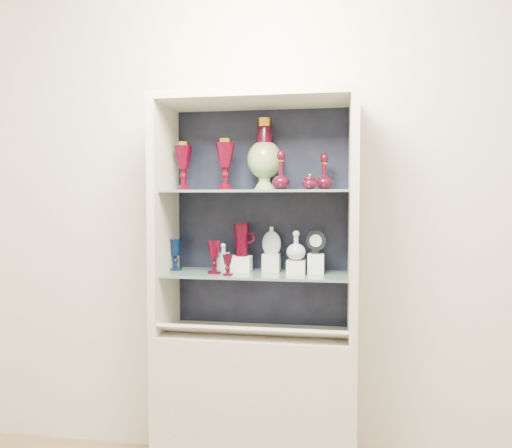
% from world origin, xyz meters
% --- Properties ---
extents(wall_back, '(3.50, 0.02, 2.80)m').
position_xyz_m(wall_back, '(0.00, 1.75, 1.40)').
color(wall_back, silver).
rests_on(wall_back, ground).
extents(cabinet_base, '(1.00, 0.40, 0.75)m').
position_xyz_m(cabinet_base, '(0.00, 1.53, 0.38)').
color(cabinet_base, beige).
rests_on(cabinet_base, ground).
extents(cabinet_back_panel, '(0.98, 0.02, 1.15)m').
position_xyz_m(cabinet_back_panel, '(0.00, 1.72, 1.32)').
color(cabinet_back_panel, black).
rests_on(cabinet_back_panel, cabinet_base).
extents(cabinet_side_left, '(0.04, 0.40, 1.15)m').
position_xyz_m(cabinet_side_left, '(-0.48, 1.53, 1.32)').
color(cabinet_side_left, beige).
rests_on(cabinet_side_left, cabinet_base).
extents(cabinet_side_right, '(0.04, 0.40, 1.15)m').
position_xyz_m(cabinet_side_right, '(0.48, 1.53, 1.32)').
color(cabinet_side_right, beige).
rests_on(cabinet_side_right, cabinet_base).
extents(cabinet_top_cap, '(1.00, 0.40, 0.04)m').
position_xyz_m(cabinet_top_cap, '(0.00, 1.53, 1.92)').
color(cabinet_top_cap, beige).
rests_on(cabinet_top_cap, cabinet_side_left).
extents(shelf_lower, '(0.92, 0.34, 0.01)m').
position_xyz_m(shelf_lower, '(0.00, 1.55, 1.04)').
color(shelf_lower, slate).
rests_on(shelf_lower, cabinet_side_left).
extents(shelf_upper, '(0.92, 0.34, 0.01)m').
position_xyz_m(shelf_upper, '(0.00, 1.55, 1.46)').
color(shelf_upper, slate).
rests_on(shelf_upper, cabinet_side_left).
extents(label_ledge, '(0.92, 0.17, 0.09)m').
position_xyz_m(label_ledge, '(0.00, 1.42, 0.78)').
color(label_ledge, beige).
rests_on(label_ledge, cabinet_base).
extents(label_card_0, '(0.10, 0.06, 0.03)m').
position_xyz_m(label_card_0, '(0.07, 1.42, 0.80)').
color(label_card_0, white).
rests_on(label_card_0, label_ledge).
extents(label_card_1, '(0.10, 0.06, 0.03)m').
position_xyz_m(label_card_1, '(0.32, 1.42, 0.80)').
color(label_card_1, white).
rests_on(label_card_1, label_ledge).
extents(label_card_2, '(0.10, 0.06, 0.03)m').
position_xyz_m(label_card_2, '(-0.27, 1.42, 0.80)').
color(label_card_2, white).
rests_on(label_card_2, label_ledge).
extents(label_card_3, '(0.10, 0.06, 0.03)m').
position_xyz_m(label_card_3, '(0.05, 1.42, 0.80)').
color(label_card_3, white).
rests_on(label_card_3, label_ledge).
extents(pedestal_lamp_left, '(0.11, 0.11, 0.25)m').
position_xyz_m(pedestal_lamp_left, '(-0.40, 1.59, 1.60)').
color(pedestal_lamp_left, '#4D0013').
rests_on(pedestal_lamp_left, shelf_upper).
extents(pedestal_lamp_right, '(0.13, 0.13, 0.26)m').
position_xyz_m(pedestal_lamp_right, '(-0.16, 1.56, 1.60)').
color(pedestal_lamp_right, '#4D0013').
rests_on(pedestal_lamp_right, shelf_upper).
extents(enamel_urn, '(0.23, 0.23, 0.37)m').
position_xyz_m(enamel_urn, '(0.03, 1.61, 1.65)').
color(enamel_urn, '#0B4C14').
rests_on(enamel_urn, shelf_upper).
extents(ruby_decanter_a, '(0.11, 0.11, 0.22)m').
position_xyz_m(ruby_decanter_a, '(0.13, 1.52, 1.58)').
color(ruby_decanter_a, '#460819').
rests_on(ruby_decanter_a, shelf_upper).
extents(ruby_decanter_b, '(0.11, 0.11, 0.20)m').
position_xyz_m(ruby_decanter_b, '(0.34, 1.60, 1.57)').
color(ruby_decanter_b, '#460819').
rests_on(ruby_decanter_b, shelf_upper).
extents(lidded_bowl, '(0.08, 0.08, 0.08)m').
position_xyz_m(lidded_bowl, '(0.27, 1.50, 1.51)').
color(lidded_bowl, '#460819').
rests_on(lidded_bowl, shelf_upper).
extents(cobalt_goblet, '(0.08, 0.08, 0.17)m').
position_xyz_m(cobalt_goblet, '(-0.44, 1.58, 1.13)').
color(cobalt_goblet, '#081942').
rests_on(cobalt_goblet, shelf_lower).
extents(ruby_goblet_tall, '(0.09, 0.09, 0.17)m').
position_xyz_m(ruby_goblet_tall, '(-0.21, 1.49, 1.13)').
color(ruby_goblet_tall, '#4D0013').
rests_on(ruby_goblet_tall, shelf_lower).
extents(ruby_goblet_small, '(0.06, 0.06, 0.10)m').
position_xyz_m(ruby_goblet_small, '(-0.13, 1.44, 1.10)').
color(ruby_goblet_small, '#460819').
rests_on(ruby_goblet_small, shelf_lower).
extents(riser_ruby_pitcher, '(0.10, 0.10, 0.08)m').
position_xyz_m(riser_ruby_pitcher, '(-0.08, 1.58, 1.09)').
color(riser_ruby_pitcher, silver).
rests_on(riser_ruby_pitcher, shelf_lower).
extents(ruby_pitcher, '(0.13, 0.09, 0.17)m').
position_xyz_m(ruby_pitcher, '(-0.08, 1.58, 1.22)').
color(ruby_pitcher, '#4D0013').
rests_on(ruby_pitcher, riser_ruby_pitcher).
extents(clear_square_bottle, '(0.06, 0.06, 0.15)m').
position_xyz_m(clear_square_bottle, '(-0.17, 1.55, 1.12)').
color(clear_square_bottle, '#A4B0C0').
rests_on(clear_square_bottle, shelf_lower).
extents(riser_flat_flask, '(0.09, 0.09, 0.09)m').
position_xyz_m(riser_flat_flask, '(0.06, 1.63, 1.09)').
color(riser_flat_flask, silver).
rests_on(riser_flat_flask, shelf_lower).
extents(flat_flask, '(0.11, 0.07, 0.15)m').
position_xyz_m(flat_flask, '(0.06, 1.63, 1.21)').
color(flat_flask, silver).
rests_on(flat_flask, riser_flat_flask).
extents(riser_clear_round_decanter, '(0.09, 0.09, 0.07)m').
position_xyz_m(riser_clear_round_decanter, '(0.20, 1.53, 1.08)').
color(riser_clear_round_decanter, silver).
rests_on(riser_clear_round_decanter, shelf_lower).
extents(clear_round_decanter, '(0.10, 0.10, 0.14)m').
position_xyz_m(clear_round_decanter, '(0.20, 1.53, 1.19)').
color(clear_round_decanter, '#A4B0C0').
rests_on(clear_round_decanter, riser_clear_round_decanter).
extents(riser_cameo_medallion, '(0.08, 0.08, 0.10)m').
position_xyz_m(riser_cameo_medallion, '(0.30, 1.57, 1.10)').
color(riser_cameo_medallion, silver).
rests_on(riser_cameo_medallion, shelf_lower).
extents(cameo_medallion, '(0.11, 0.06, 0.12)m').
position_xyz_m(cameo_medallion, '(0.30, 1.57, 1.21)').
color(cameo_medallion, black).
rests_on(cameo_medallion, riser_cameo_medallion).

